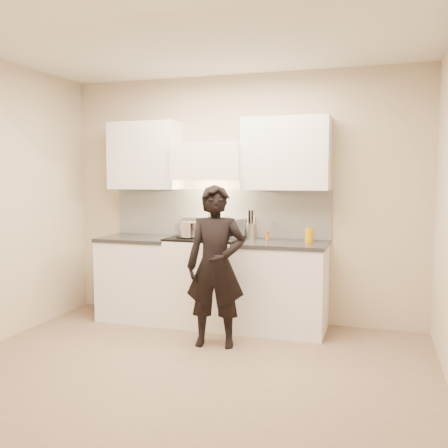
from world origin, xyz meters
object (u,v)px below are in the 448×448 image
(counter_right, at_px, (282,286))
(wok, at_px, (219,224))
(person, at_px, (216,266))
(stove, at_px, (206,280))
(utensil_crock, at_px, (250,230))

(counter_right, xyz_separation_m, wok, (-0.72, 0.14, 0.61))
(wok, relative_size, person, 0.33)
(stove, relative_size, utensil_crock, 3.09)
(stove, distance_m, counter_right, 0.83)
(wok, bearing_deg, stove, -126.07)
(stove, distance_m, utensil_crock, 0.72)
(stove, bearing_deg, wok, 53.93)
(stove, bearing_deg, counter_right, 0.00)
(person, bearing_deg, stove, 106.64)
(person, bearing_deg, counter_right, 42.61)
(stove, height_order, wok, wok)
(wok, distance_m, person, 0.89)
(counter_right, bearing_deg, wok, 168.73)
(wok, height_order, utensil_crock, wok)
(stove, height_order, person, person)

